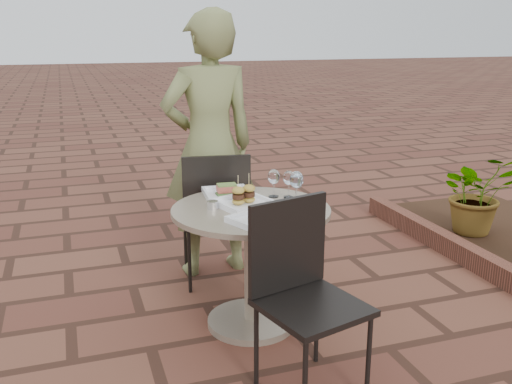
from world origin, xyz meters
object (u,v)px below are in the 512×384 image
object	(u,v)px
chair_near	(301,281)
plate_tuna	(261,220)
plate_sliders	(244,200)
plate_salmon	(227,192)
chair_far	(215,208)
diner	(209,146)
cafe_table	(251,249)

from	to	relation	value
chair_near	plate_tuna	bearing A→B (deg)	86.94
plate_sliders	plate_tuna	world-z (taller)	plate_sliders
plate_salmon	plate_tuna	size ratio (longest dim) A/B	0.81
chair_far	chair_near	distance (m)	1.25
chair_near	diner	bearing A→B (deg)	77.31
chair_far	plate_salmon	size ratio (longest dim) A/B	3.22
chair_near	plate_tuna	xyz separation A→B (m)	(-0.08, 0.36, 0.20)
plate_salmon	plate_tuna	bearing A→B (deg)	-86.96
chair_far	plate_salmon	world-z (taller)	chair_far
cafe_table	plate_sliders	bearing A→B (deg)	117.95
cafe_table	diner	xyz separation A→B (m)	(-0.02, 0.87, 0.44)
diner	plate_salmon	bearing A→B (deg)	81.29
cafe_table	plate_tuna	bearing A→B (deg)	-97.13
plate_sliders	plate_tuna	distance (m)	0.32
diner	plate_salmon	distance (m)	0.62
chair_near	plate_salmon	xyz separation A→B (m)	(-0.11, 0.91, 0.20)
chair_near	plate_salmon	world-z (taller)	chair_near
plate_sliders	plate_tuna	xyz separation A→B (m)	(-0.01, -0.32, -0.02)
plate_tuna	chair_far	bearing A→B (deg)	91.16
chair_near	plate_salmon	bearing A→B (deg)	81.59
diner	plate_tuna	bearing A→B (deg)	84.72
cafe_table	plate_tuna	world-z (taller)	plate_tuna
chair_far	plate_salmon	distance (m)	0.39
chair_near	diner	size ratio (longest dim) A/B	0.51
chair_near	cafe_table	bearing A→B (deg)	78.88
diner	plate_sliders	distance (m)	0.84
plate_tuna	plate_salmon	bearing A→B (deg)	93.04
chair_near	plate_sliders	bearing A→B (deg)	80.85
chair_far	plate_salmon	bearing A→B (deg)	95.77
cafe_table	plate_sliders	distance (m)	0.29
chair_near	plate_tuna	size ratio (longest dim) A/B	2.60
diner	plate_salmon	size ratio (longest dim) A/B	6.38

